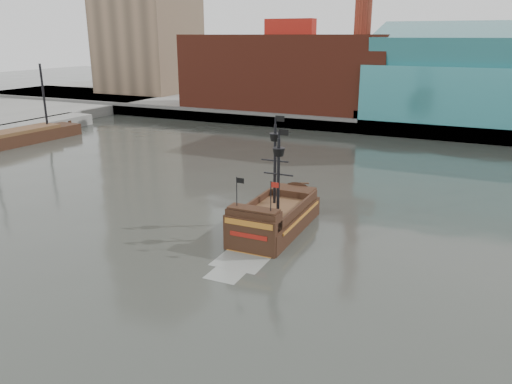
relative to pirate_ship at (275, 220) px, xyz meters
The scene contains 5 objects.
ground 13.34m from the pirate_ship, 89.17° to the right, with size 400.00×400.00×0.00m, color #2B2E29.
promenade_far 78.70m from the pirate_ship, 89.86° to the left, with size 220.00×60.00×2.00m, color slate.
seawall 49.20m from the pirate_ship, 89.78° to the left, with size 220.00×1.00×2.60m, color #4C4C49.
pirate_ship is the anchor object (origin of this frame).
docked_vessel 55.19m from the pirate_ship, 161.29° to the left, with size 5.98×20.96×14.08m.
Camera 1 is at (16.01, -25.36, 16.84)m, focal length 35.00 mm.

